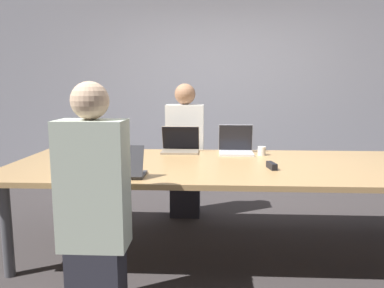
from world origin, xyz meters
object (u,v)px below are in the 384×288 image
(person_near_left, at_px, (94,206))
(laptop_far_center, at_px, (236,145))
(person_far_midleft, at_px, (185,153))
(laptop_near_left, at_px, (122,168))
(stapler, at_px, (272,166))
(cup_far_center, at_px, (262,151))
(laptop_far_midleft, at_px, (180,145))

(person_near_left, bearing_deg, laptop_far_center, -122.46)
(person_far_midleft, relative_size, laptop_near_left, 4.48)
(laptop_near_left, bearing_deg, stapler, -163.35)
(person_far_midleft, distance_m, cup_far_center, 0.90)
(person_far_midleft, height_order, stapler, person_far_midleft)
(person_near_left, height_order, stapler, person_near_left)
(person_far_midleft, height_order, person_near_left, same)
(laptop_near_left, relative_size, stapler, 2.07)
(laptop_far_center, bearing_deg, laptop_near_left, -130.59)
(laptop_far_midleft, distance_m, laptop_far_center, 0.54)
(person_near_left, bearing_deg, stapler, -146.20)
(laptop_far_center, height_order, laptop_near_left, laptop_far_center)
(laptop_far_midleft, height_order, person_far_midleft, person_far_midleft)
(laptop_far_center, distance_m, laptop_near_left, 1.34)
(laptop_far_midleft, distance_m, stapler, 1.06)
(person_far_midleft, bearing_deg, laptop_near_left, -104.15)
(cup_far_center, distance_m, laptop_near_left, 1.44)
(person_far_midleft, distance_m, person_near_left, 1.90)
(laptop_far_midleft, relative_size, laptop_far_center, 1.11)
(person_far_midleft, distance_m, laptop_near_left, 1.45)
(laptop_far_center, height_order, person_near_left, person_near_left)
(person_far_midleft, bearing_deg, person_near_left, -102.67)
(cup_far_center, xyz_separation_m, laptop_near_left, (-1.11, -0.92, 0.03))
(laptop_far_center, height_order, cup_far_center, laptop_far_center)
(laptop_far_center, xyz_separation_m, cup_far_center, (0.24, -0.10, -0.04))
(person_far_midleft, xyz_separation_m, cup_far_center, (0.76, -0.48, 0.11))
(laptop_far_midleft, distance_m, cup_far_center, 0.79)
(laptop_far_midleft, xyz_separation_m, laptop_far_center, (0.54, -0.03, 0.00))
(laptop_far_midleft, relative_size, laptop_near_left, 1.13)
(person_far_midleft, relative_size, laptop_far_center, 4.40)
(laptop_far_center, distance_m, stapler, 0.73)
(laptop_near_left, xyz_separation_m, stapler, (1.11, 0.33, -0.04))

